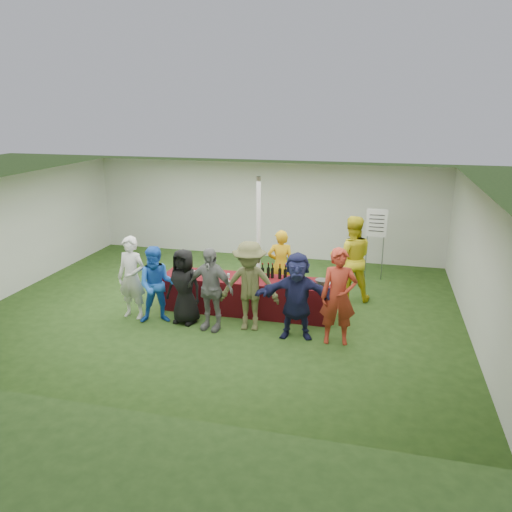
% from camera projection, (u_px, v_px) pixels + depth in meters
% --- Properties ---
extents(ground, '(60.00, 60.00, 0.00)m').
position_uv_depth(ground, '(223.00, 307.00, 10.89)').
color(ground, '#284719').
rests_on(ground, ground).
extents(tent, '(10.00, 10.00, 10.00)m').
position_uv_depth(tent, '(259.00, 235.00, 11.49)').
color(tent, white).
rests_on(tent, ground).
extents(serving_table, '(3.60, 0.80, 0.75)m').
position_uv_depth(serving_table, '(247.00, 295.00, 10.55)').
color(serving_table, '#5A0B10').
rests_on(serving_table, ground).
extents(wine_bottles, '(0.55, 0.12, 0.32)m').
position_uv_depth(wine_bottles, '(274.00, 273.00, 10.40)').
color(wine_bottles, black).
rests_on(wine_bottles, serving_table).
extents(wine_glasses, '(2.78, 0.12, 0.16)m').
position_uv_depth(wine_glasses, '(223.00, 275.00, 10.28)').
color(wine_glasses, silver).
rests_on(wine_glasses, serving_table).
extents(water_bottle, '(0.07, 0.07, 0.23)m').
position_uv_depth(water_bottle, '(254.00, 273.00, 10.45)').
color(water_bottle, silver).
rests_on(water_bottle, serving_table).
extents(bar_towel, '(0.25, 0.18, 0.03)m').
position_uv_depth(bar_towel, '(324.00, 283.00, 10.11)').
color(bar_towel, white).
rests_on(bar_towel, serving_table).
extents(dump_bucket, '(0.25, 0.25, 0.18)m').
position_uv_depth(dump_bucket, '(321.00, 284.00, 9.84)').
color(dump_bucket, slate).
rests_on(dump_bucket, serving_table).
extents(wine_list_sign, '(0.50, 0.03, 1.80)m').
position_uv_depth(wine_list_sign, '(376.00, 228.00, 12.27)').
color(wine_list_sign, slate).
rests_on(wine_list_sign, ground).
extents(staff_pourer, '(0.65, 0.49, 1.62)m').
position_uv_depth(staff_pourer, '(281.00, 265.00, 11.09)').
color(staff_pourer, gold).
rests_on(staff_pourer, ground).
extents(staff_back, '(1.06, 0.89, 1.93)m').
position_uv_depth(staff_back, '(351.00, 259.00, 11.04)').
color(staff_back, gold).
rests_on(staff_back, ground).
extents(customer_0, '(0.66, 0.47, 1.71)m').
position_uv_depth(customer_0, '(132.00, 278.00, 10.15)').
color(customer_0, silver).
rests_on(customer_0, ground).
extents(customer_1, '(0.93, 0.82, 1.58)m').
position_uv_depth(customer_1, '(157.00, 285.00, 9.93)').
color(customer_1, blue).
rests_on(customer_1, ground).
extents(customer_2, '(0.82, 0.61, 1.54)m').
position_uv_depth(customer_2, '(184.00, 286.00, 9.92)').
color(customer_2, black).
rests_on(customer_2, ground).
extents(customer_3, '(1.02, 0.55, 1.65)m').
position_uv_depth(customer_3, '(210.00, 289.00, 9.61)').
color(customer_3, slate).
rests_on(customer_3, ground).
extents(customer_4, '(1.21, 0.78, 1.78)m').
position_uv_depth(customer_4, '(250.00, 286.00, 9.58)').
color(customer_4, brown).
rests_on(customer_4, ground).
extents(customer_5, '(1.59, 0.67, 1.66)m').
position_uv_depth(customer_5, '(297.00, 296.00, 9.26)').
color(customer_5, '#1B1E47').
rests_on(customer_5, ground).
extents(customer_6, '(0.71, 0.52, 1.81)m').
position_uv_depth(customer_6, '(338.00, 297.00, 9.01)').
color(customer_6, '#A42E1D').
rests_on(customer_6, ground).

